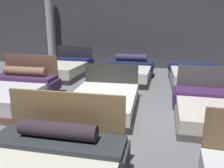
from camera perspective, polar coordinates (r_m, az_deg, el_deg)
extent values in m
cube|color=slate|center=(4.63, -2.68, -8.32)|extent=(18.00, 18.00, 0.02)
cube|color=#47474C|center=(9.49, 5.81, 14.77)|extent=(18.00, 0.06, 3.50)
cube|color=olive|center=(3.07, -11.47, -10.98)|extent=(1.56, 0.05, 1.01)
cube|color=#2F3539|center=(2.87, -13.62, -13.85)|extent=(1.64, 0.50, 0.06)
cube|color=#2F3539|center=(3.37, -26.65, -14.04)|extent=(0.06, 0.49, 0.31)
cube|color=#2F3539|center=(2.75, 3.39, -19.27)|extent=(0.06, 0.49, 0.31)
cylinder|color=#352932|center=(2.82, -13.67, -11.28)|extent=(0.98, 0.21, 0.20)
cube|color=brown|center=(5.76, -24.73, -4.01)|extent=(1.65, 2.02, 0.15)
cube|color=silver|center=(5.69, -24.98, -1.91)|extent=(1.59, 1.96, 0.29)
cube|color=brown|center=(6.43, -19.84, 2.50)|extent=(1.54, 0.05, 1.03)
cube|color=#42274B|center=(6.18, -21.38, 1.57)|extent=(1.62, 0.59, 0.09)
cube|color=#42274B|center=(5.80, -14.39, -0.44)|extent=(0.09, 0.58, 0.25)
cylinder|color=#8E654C|center=(6.19, -21.25, 3.07)|extent=(1.15, 0.24, 0.23)
cube|color=#2F302B|center=(4.85, -2.33, -6.26)|extent=(1.49, 1.95, 0.12)
cube|color=white|center=(4.78, -2.36, -4.12)|extent=(1.43, 1.89, 0.26)
cube|color=#2F302B|center=(5.62, -0.21, 0.81)|extent=(1.34, 0.08, 0.86)
cube|color=#585352|center=(4.82, 24.94, -7.91)|extent=(1.57, 1.95, 0.13)
cube|color=silver|center=(4.75, 25.17, -5.97)|extent=(1.51, 1.89, 0.22)
cube|color=#585352|center=(5.59, 23.58, -0.38)|extent=(1.45, 0.07, 0.91)
cube|color=#412452|center=(5.32, 24.03, -1.99)|extent=(1.53, 0.58, 0.07)
cube|color=#412452|center=(5.27, 15.60, -3.09)|extent=(0.08, 0.55, 0.24)
cube|color=#2B2C32|center=(8.10, -12.40, 2.41)|extent=(1.63, 2.18, 0.15)
cube|color=silver|center=(8.06, -12.50, 4.02)|extent=(1.56, 2.12, 0.32)
cube|color=#2B2C32|center=(8.96, -9.48, 6.46)|extent=(1.45, 0.10, 0.96)
cube|color=#161A4A|center=(8.71, -10.23, 6.29)|extent=(1.54, 0.56, 0.07)
cube|color=#161A4A|center=(9.09, -14.61, 5.28)|extent=(0.09, 0.50, 0.29)
cube|color=#161A4A|center=(8.45, -5.41, 4.96)|extent=(0.09, 0.50, 0.29)
cube|color=black|center=(7.46, 3.87, 1.67)|extent=(1.63, 2.17, 0.16)
cube|color=silver|center=(7.41, 3.90, 3.37)|extent=(1.57, 2.10, 0.29)
cube|color=#1A2043|center=(8.01, 4.77, 5.56)|extent=(1.57, 0.79, 0.06)
cube|color=#1A2043|center=(8.20, -0.67, 4.87)|extent=(0.08, 0.75, 0.21)
cube|color=#1A2043|center=(7.95, 10.34, 4.29)|extent=(0.08, 0.75, 0.21)
cylinder|color=#3B355B|center=(8.08, 4.91, 6.75)|extent=(1.11, 0.28, 0.25)
cube|color=#58535B|center=(7.43, 20.42, 0.79)|extent=(1.56, 2.12, 0.19)
cube|color=silver|center=(7.38, 20.58, 2.46)|extent=(1.50, 2.06, 0.25)
cube|color=navy|center=(8.11, 19.83, 4.79)|extent=(1.50, 0.48, 0.07)
cube|color=navy|center=(8.05, 14.38, 4.23)|extent=(0.08, 0.45, 0.18)
cube|color=navy|center=(8.29, 24.96, 3.57)|extent=(0.08, 0.45, 0.18)
cylinder|color=silver|center=(10.07, -15.58, 14.34)|extent=(0.30, 0.30, 3.50)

